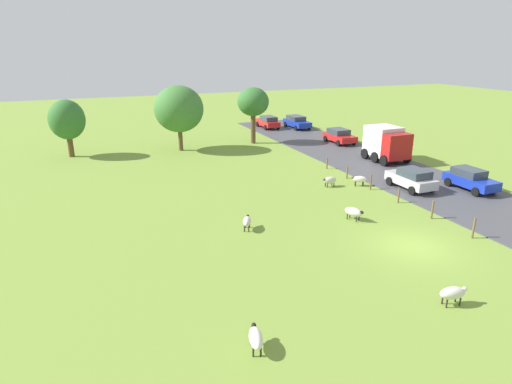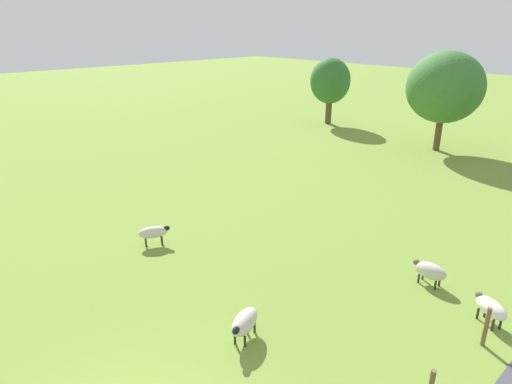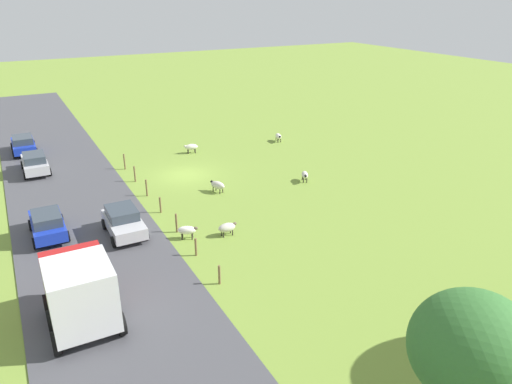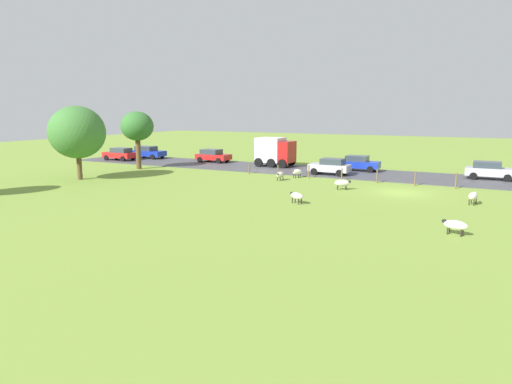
% 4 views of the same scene
% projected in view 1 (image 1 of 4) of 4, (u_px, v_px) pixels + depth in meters
% --- Properties ---
extents(ground_plane, '(160.00, 160.00, 0.00)m').
position_uv_depth(ground_plane, '(413.00, 246.00, 23.28)').
color(ground_plane, olive).
extents(sheep_0, '(1.19, 0.91, 0.79)m').
position_uv_depth(sheep_0, '(359.00, 179.00, 33.10)').
color(sheep_0, white).
rests_on(sheep_0, ground_plane).
extents(sheep_1, '(0.91, 1.24, 0.76)m').
position_uv_depth(sheep_1, '(247.00, 221.00, 25.22)').
color(sheep_1, beige).
rests_on(sheep_1, ground_plane).
extents(sheep_2, '(1.28, 0.72, 0.83)m').
position_uv_depth(sheep_2, '(453.00, 293.00, 17.85)').
color(sheep_2, silver).
rests_on(sheep_2, ground_plane).
extents(sheep_3, '(0.77, 1.32, 0.75)m').
position_uv_depth(sheep_3, '(256.00, 338.00, 15.20)').
color(sheep_3, silver).
rests_on(sheep_3, ground_plane).
extents(sheep_4, '(1.17, 0.55, 0.78)m').
position_uv_depth(sheep_4, '(330.00, 180.00, 32.94)').
color(sheep_4, beige).
rests_on(sheep_4, ground_plane).
extents(sheep_5, '(0.97, 1.33, 0.81)m').
position_uv_depth(sheep_5, '(354.00, 212.00, 26.62)').
color(sheep_5, beige).
rests_on(sheep_5, ground_plane).
extents(tree_0, '(3.35, 3.35, 5.50)m').
position_uv_depth(tree_0, '(67.00, 120.00, 40.88)').
color(tree_0, brown).
rests_on(tree_0, ground_plane).
extents(tree_1, '(3.41, 3.41, 6.05)m').
position_uv_depth(tree_1, '(253.00, 102.00, 46.43)').
color(tree_1, brown).
rests_on(tree_1, ground_plane).
extents(tree_2, '(4.93, 4.93, 6.56)m').
position_uv_depth(tree_2, '(179.00, 109.00, 43.22)').
color(tree_2, brown).
rests_on(tree_2, ground_plane).
extents(fence_post_1, '(0.12, 0.12, 1.22)m').
position_uv_depth(fence_post_1, '(474.00, 228.00, 24.08)').
color(fence_post_1, brown).
rests_on(fence_post_1, ground_plane).
extents(fence_post_2, '(0.12, 0.12, 1.22)m').
position_uv_depth(fence_post_2, '(432.00, 209.00, 26.80)').
color(fence_post_2, brown).
rests_on(fence_post_2, ground_plane).
extents(fence_post_3, '(0.12, 0.12, 1.07)m').
position_uv_depth(fence_post_3, '(399.00, 195.00, 29.55)').
color(fence_post_3, brown).
rests_on(fence_post_3, ground_plane).
extents(fence_post_4, '(0.12, 0.12, 1.19)m').
position_uv_depth(fence_post_4, '(371.00, 182.00, 32.25)').
color(fence_post_4, brown).
rests_on(fence_post_4, ground_plane).
extents(fence_post_5, '(0.12, 0.12, 1.02)m').
position_uv_depth(fence_post_5, '(347.00, 172.00, 35.00)').
color(fence_post_5, brown).
rests_on(fence_post_5, ground_plane).
extents(fence_post_6, '(0.12, 0.12, 1.02)m').
position_uv_depth(fence_post_6, '(327.00, 163.00, 37.72)').
color(fence_post_6, brown).
rests_on(fence_post_6, ground_plane).
extents(truck_0, '(2.83, 3.98, 3.13)m').
position_uv_depth(truck_0, '(387.00, 143.00, 39.78)').
color(truck_0, '#B21919').
rests_on(truck_0, road_strip).
extents(car_1, '(2.11, 4.58, 1.54)m').
position_uv_depth(car_1, '(297.00, 122.00, 56.10)').
color(car_1, '#1933B2').
rests_on(car_1, road_strip).
extents(car_2, '(1.98, 4.14, 1.54)m').
position_uv_depth(car_2, '(268.00, 122.00, 56.08)').
color(car_2, red).
rests_on(car_2, road_strip).
extents(car_3, '(2.04, 3.83, 1.56)m').
position_uv_depth(car_3, '(412.00, 178.00, 32.18)').
color(car_3, '#B7B7BC').
rests_on(car_3, road_strip).
extents(car_4, '(2.20, 4.01, 1.51)m').
position_uv_depth(car_4, '(339.00, 136.00, 47.47)').
color(car_4, red).
rests_on(car_4, road_strip).
extents(car_5, '(1.94, 3.92, 1.54)m').
position_uv_depth(car_5, '(470.00, 179.00, 32.08)').
color(car_5, '#1933B2').
rests_on(car_5, road_strip).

